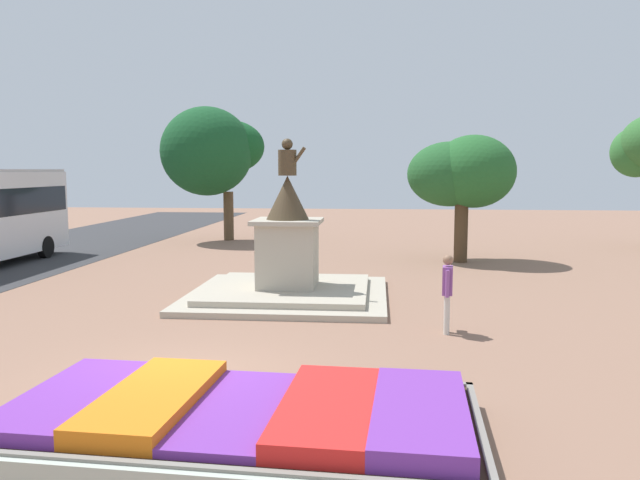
# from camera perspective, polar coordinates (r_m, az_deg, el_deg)

# --- Properties ---
(ground_plane) EXTENTS (94.94, 94.94, 0.00)m
(ground_plane) POSITION_cam_1_polar(r_m,az_deg,el_deg) (11.03, -13.12, -12.72)
(ground_plane) COLOR #8C6651
(flower_planter) EXTENTS (6.60, 3.70, 0.60)m
(flower_planter) POSITION_cam_1_polar(r_m,az_deg,el_deg) (8.73, -7.16, -16.03)
(flower_planter) COLOR #38281C
(flower_planter) RESTS_ON ground_plane
(statue_monument) EXTENTS (5.50, 5.50, 4.44)m
(statue_monument) POSITION_cam_1_polar(r_m,az_deg,el_deg) (17.52, -2.95, -2.46)
(statue_monument) COLOR #B0A691
(statue_monument) RESTS_ON ground_plane
(pedestrian_with_handbag) EXTENTS (0.26, 0.73, 1.75)m
(pedestrian_with_handbag) POSITION_cam_1_polar(r_m,az_deg,el_deg) (13.97, 11.57, -4.40)
(pedestrian_with_handbag) COLOR beige
(pedestrian_with_handbag) RESTS_ON ground_plane
(park_tree_behind_statue) EXTENTS (4.15, 3.46, 4.93)m
(park_tree_behind_statue) POSITION_cam_1_polar(r_m,az_deg,el_deg) (24.98, 12.90, 5.96)
(park_tree_behind_statue) COLOR #4C3823
(park_tree_behind_statue) RESTS_ON ground_plane
(park_tree_far_right) EXTENTS (5.00, 4.51, 6.68)m
(park_tree_far_right) POSITION_cam_1_polar(r_m,az_deg,el_deg) (31.67, -9.77, 8.08)
(park_tree_far_right) COLOR brown
(park_tree_far_right) RESTS_ON ground_plane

